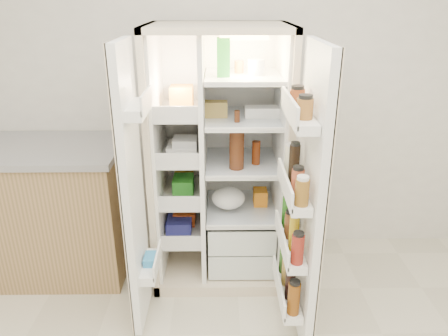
{
  "coord_description": "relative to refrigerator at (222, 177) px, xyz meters",
  "views": [
    {
      "loc": [
        -0.13,
        -1.16,
        1.96
      ],
      "look_at": [
        -0.1,
        1.25,
        0.98
      ],
      "focal_mm": 34.0,
      "sensor_mm": 36.0,
      "label": 1
    }
  ],
  "objects": [
    {
      "name": "fridge_door",
      "position": [
        0.47,
        -0.69,
        0.13
      ],
      "size": [
        0.17,
        0.58,
        1.72
      ],
      "color": "white",
      "rests_on": "floor"
    },
    {
      "name": "refrigerator",
      "position": [
        0.0,
        0.0,
        0.0
      ],
      "size": [
        0.92,
        0.7,
        1.8
      ],
      "color": "beige",
      "rests_on": "floor"
    },
    {
      "name": "kitchen_counter",
      "position": [
        -1.38,
        -0.02,
        -0.25
      ],
      "size": [
        1.37,
        0.73,
        0.99
      ],
      "color": "#A78053",
      "rests_on": "floor"
    },
    {
      "name": "wall_back",
      "position": [
        0.11,
        0.35,
        0.61
      ],
      "size": [
        4.0,
        0.02,
        2.7
      ],
      "primitive_type": "cube",
      "color": "silver",
      "rests_on": "floor"
    },
    {
      "name": "freezer_door",
      "position": [
        -0.51,
        -0.6,
        0.15
      ],
      "size": [
        0.15,
        0.4,
        1.72
      ],
      "color": "white",
      "rests_on": "floor"
    }
  ]
}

